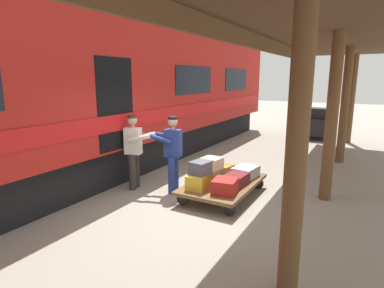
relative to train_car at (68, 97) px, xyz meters
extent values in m
plane|color=gray|center=(-3.57, 0.00, -2.06)|extent=(60.00, 60.00, 0.00)
cylinder|color=brown|center=(-5.66, -8.56, -0.36)|extent=(0.24, 0.24, 3.40)
cylinder|color=brown|center=(-5.66, -5.13, -0.36)|extent=(0.24, 0.24, 3.40)
cylinder|color=brown|center=(-5.66, -1.71, -0.36)|extent=(0.24, 0.24, 3.40)
cylinder|color=brown|center=(-5.66, 1.71, -0.36)|extent=(0.24, 0.24, 3.40)
cube|color=#432E1A|center=(-5.66, 0.00, 1.42)|extent=(3.20, 17.92, 0.16)
cube|color=brown|center=(-4.11, 0.00, 1.19)|extent=(0.08, 17.92, 0.30)
cube|color=#B21E19|center=(0.00, 0.00, 0.29)|extent=(3.00, 20.05, 2.90)
cube|color=black|center=(0.00, 0.00, -1.61)|extent=(2.55, 19.04, 0.90)
cube|color=#99999E|center=(0.00, 0.00, 1.84)|extent=(2.76, 19.64, 0.20)
cube|color=red|center=(-1.51, 0.00, -0.51)|extent=(0.03, 19.64, 0.36)
cube|color=black|center=(-1.51, -7.02, 0.39)|extent=(0.02, 2.21, 0.84)
cube|color=black|center=(-1.51, -3.51, 0.39)|extent=(0.02, 2.21, 0.84)
cube|color=black|center=(-1.45, 0.00, -0.11)|extent=(0.12, 1.10, 2.00)
cube|color=brown|center=(-3.72, -0.79, -1.78)|extent=(1.29, 2.11, 0.07)
cylinder|color=black|center=(-4.23, 0.05, -1.94)|extent=(0.25, 0.05, 0.25)
cylinder|color=black|center=(-3.20, 0.05, -1.94)|extent=(0.25, 0.05, 0.25)
cylinder|color=black|center=(-4.23, -1.64, -1.94)|extent=(0.25, 0.05, 0.25)
cylinder|color=black|center=(-3.20, -1.64, -1.94)|extent=(0.25, 0.05, 0.25)
cube|color=#AD231E|center=(-4.01, -0.21, -1.60)|extent=(0.50, 0.54, 0.28)
cube|color=tan|center=(-3.43, -0.79, -1.61)|extent=(0.50, 0.61, 0.27)
cube|color=#CC6B23|center=(-3.43, -1.37, -1.65)|extent=(0.48, 0.51, 0.20)
cube|color=maroon|center=(-4.01, -0.79, -1.63)|extent=(0.44, 0.63, 0.22)
cube|color=#9EA0A5|center=(-4.01, -1.37, -1.63)|extent=(0.52, 0.66, 0.24)
cube|color=gold|center=(-3.43, -0.21, -1.60)|extent=(0.42, 0.58, 0.30)
cube|color=beige|center=(-3.44, -0.79, -1.36)|extent=(0.43, 0.41, 0.24)
cube|color=#4C515B|center=(-3.45, -0.23, -1.32)|extent=(0.40, 0.42, 0.26)
cylinder|color=navy|center=(-2.62, -0.60, -1.65)|extent=(0.16, 0.16, 0.82)
cylinder|color=navy|center=(-2.65, -0.40, -1.65)|extent=(0.16, 0.16, 0.82)
cube|color=navy|center=(-2.63, -0.50, -0.94)|extent=(0.39, 0.27, 0.60)
cylinder|color=tan|center=(-2.63, -0.50, -0.61)|extent=(0.09, 0.09, 0.06)
sphere|color=tan|center=(-2.63, -0.50, -0.47)|extent=(0.22, 0.22, 0.22)
cylinder|color=black|center=(-2.63, -0.50, -0.39)|extent=(0.21, 0.21, 0.06)
cylinder|color=navy|center=(-2.39, -0.63, -0.84)|extent=(0.54, 0.18, 0.21)
cylinder|color=navy|center=(-2.44, -0.31, -0.84)|extent=(0.54, 0.18, 0.21)
cylinder|color=#332D28|center=(-1.74, -0.16, -1.65)|extent=(0.16, 0.16, 0.82)
cylinder|color=#332D28|center=(-1.69, -0.36, -1.65)|extent=(0.16, 0.16, 0.82)
cube|color=silver|center=(-1.72, -0.26, -0.94)|extent=(0.41, 0.31, 0.60)
cylinder|color=tan|center=(-1.72, -0.26, -0.61)|extent=(0.09, 0.09, 0.06)
sphere|color=tan|center=(-1.72, -0.26, -0.47)|extent=(0.22, 0.22, 0.22)
cylinder|color=#332D28|center=(-1.72, -0.26, -0.39)|extent=(0.21, 0.21, 0.06)
cylinder|color=silver|center=(-1.97, -0.17, -0.84)|extent=(0.54, 0.24, 0.21)
cylinder|color=silver|center=(-1.89, -0.47, -0.84)|extent=(0.54, 0.24, 0.21)
cube|color=black|center=(-4.40, -9.01, -1.51)|extent=(1.26, 1.80, 0.70)
cube|color=black|center=(-4.40, -8.66, -1.01)|extent=(0.97, 0.79, 0.50)
cylinder|color=black|center=(-4.85, -8.41, -1.86)|extent=(0.12, 0.40, 0.40)
cylinder|color=black|center=(-3.95, -8.41, -1.86)|extent=(0.12, 0.40, 0.40)
cylinder|color=black|center=(-4.85, -9.61, -1.86)|extent=(0.12, 0.40, 0.40)
cylinder|color=black|center=(-3.95, -9.61, -1.86)|extent=(0.12, 0.40, 0.40)
camera|label=1|loc=(-6.30, 5.15, 0.46)|focal=29.43mm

